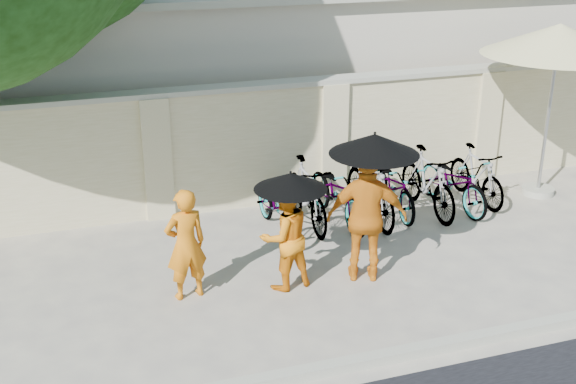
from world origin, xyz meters
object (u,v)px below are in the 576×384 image
object	(u,v)px
monk_right	(367,218)
patio_umbrella	(558,41)
monk_left	(186,244)
monk_center	(285,237)

from	to	relation	value
monk_right	patio_umbrella	size ratio (longest dim) A/B	0.59
monk_left	patio_umbrella	size ratio (longest dim) A/B	0.49
monk_center	monk_right	size ratio (longest dim) A/B	0.81
monk_center	patio_umbrella	size ratio (longest dim) A/B	0.48
monk_left	monk_right	bearing A→B (deg)	163.23
monk_center	monk_left	bearing A→B (deg)	-18.07
monk_left	monk_right	distance (m)	2.40
monk_right	patio_umbrella	world-z (taller)	patio_umbrella
patio_umbrella	monk_left	bearing A→B (deg)	-166.15
monk_left	patio_umbrella	distance (m)	7.02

